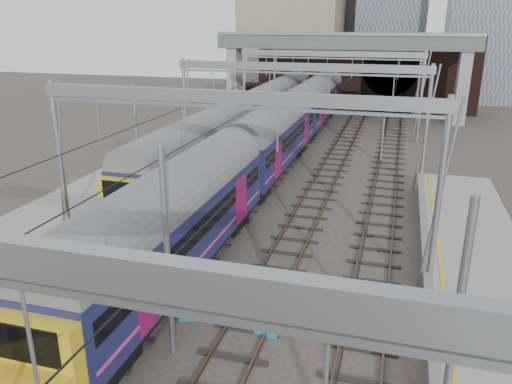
% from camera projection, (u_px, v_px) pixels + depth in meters
% --- Properties ---
extents(tracks, '(14.40, 80.00, 0.22)m').
position_uv_depth(tracks, '(271.00, 214.00, 28.39)').
color(tracks, '#4C3828').
rests_on(tracks, ground).
extents(overhead_line, '(16.80, 80.00, 8.00)m').
position_uv_depth(overhead_line, '(298.00, 84.00, 32.15)').
color(overhead_line, gray).
rests_on(overhead_line, ground).
extents(retaining_wall, '(28.00, 2.75, 9.00)m').
position_uv_depth(retaining_wall, '(360.00, 74.00, 60.16)').
color(retaining_wall, black).
rests_on(retaining_wall, ground).
extents(overbridge, '(28.00, 3.00, 9.25)m').
position_uv_depth(overbridge, '(343.00, 51.00, 54.19)').
color(overbridge, gray).
rests_on(overbridge, ground).
extents(train_main, '(2.95, 68.16, 5.02)m').
position_uv_depth(train_main, '(298.00, 116.00, 43.44)').
color(train_main, black).
rests_on(train_main, ground).
extents(train_second, '(2.73, 47.34, 4.72)m').
position_uv_depth(train_second, '(257.00, 113.00, 45.52)').
color(train_second, black).
rests_on(train_second, ground).
extents(equip_cover_a, '(0.85, 0.69, 0.09)m').
position_uv_depth(equip_cover_a, '(114.00, 365.00, 15.90)').
color(equip_cover_a, '#1774AC').
rests_on(equip_cover_a, ground).
extents(equip_cover_b, '(1.11, 0.90, 0.11)m').
position_uv_depth(equip_cover_b, '(193.00, 315.00, 18.56)').
color(equip_cover_b, '#1774AC').
rests_on(equip_cover_b, ground).
extents(equip_cover_c, '(0.91, 0.70, 0.10)m').
position_uv_depth(equip_cover_c, '(268.00, 331.00, 17.59)').
color(equip_cover_c, '#1774AC').
rests_on(equip_cover_c, ground).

